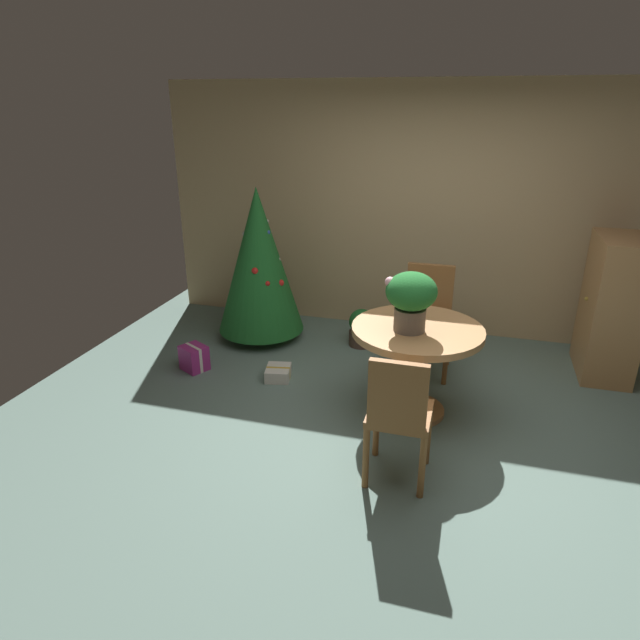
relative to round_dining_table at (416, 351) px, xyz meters
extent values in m
plane|color=slate|center=(-0.04, -0.33, -0.55)|extent=(6.60, 6.60, 0.00)
cube|color=tan|center=(-0.04, 1.87, 0.75)|extent=(6.00, 0.10, 2.60)
cylinder|color=#B27F4C|center=(0.00, 0.00, -0.53)|extent=(0.52, 0.52, 0.04)
cylinder|color=#B27F4C|center=(0.00, 0.00, -0.18)|extent=(0.20, 0.20, 0.66)
cylinder|color=#B27F4C|center=(0.00, 0.00, 0.18)|extent=(1.03, 1.03, 0.06)
cylinder|color=#665B51|center=(-0.06, -0.08, 0.29)|extent=(0.24, 0.24, 0.18)
ellipsoid|color=#1E6628|center=(-0.06, -0.08, 0.52)|extent=(0.39, 0.39, 0.29)
sphere|color=#E5A8B2|center=(-0.22, -0.09, 0.58)|extent=(0.08, 0.08, 0.08)
sphere|color=#E5A8B2|center=(-0.12, 0.00, 0.52)|extent=(0.08, 0.08, 0.08)
sphere|color=#E5A8B2|center=(-0.14, 0.05, 0.56)|extent=(0.08, 0.08, 0.08)
cylinder|color=brown|center=(0.22, 0.56, -0.32)|extent=(0.04, 0.04, 0.47)
cylinder|color=brown|center=(-0.22, 0.56, -0.32)|extent=(0.04, 0.04, 0.47)
cylinder|color=brown|center=(0.22, 0.97, -0.32)|extent=(0.04, 0.04, 0.47)
cylinder|color=brown|center=(-0.22, 0.97, -0.32)|extent=(0.04, 0.04, 0.47)
cube|color=brown|center=(0.00, 0.76, -0.06)|extent=(0.48, 0.46, 0.05)
cube|color=brown|center=(0.00, 0.97, 0.20)|extent=(0.43, 0.05, 0.48)
cylinder|color=brown|center=(-0.18, -0.66, -0.32)|extent=(0.04, 0.04, 0.45)
cylinder|color=brown|center=(0.18, -0.66, -0.32)|extent=(0.04, 0.04, 0.45)
cylinder|color=brown|center=(-0.18, -1.03, -0.32)|extent=(0.04, 0.04, 0.45)
cylinder|color=brown|center=(0.18, -1.03, -0.32)|extent=(0.04, 0.04, 0.45)
cube|color=brown|center=(0.00, -0.85, -0.07)|extent=(0.41, 0.41, 0.05)
cube|color=brown|center=(0.00, -1.03, 0.17)|extent=(0.37, 0.05, 0.44)
cylinder|color=brown|center=(-1.76, 1.10, -0.50)|extent=(0.10, 0.10, 0.11)
cone|color=#1E6628|center=(-1.76, 1.10, 0.31)|extent=(0.90, 0.90, 1.50)
sphere|color=red|center=(-1.50, 1.02, 0.11)|extent=(0.07, 0.07, 0.07)
sphere|color=silver|center=(-1.90, 1.09, 0.58)|extent=(0.06, 0.06, 0.06)
sphere|color=silver|center=(-1.68, 1.16, 0.70)|extent=(0.04, 0.04, 0.04)
sphere|color=red|center=(-1.59, 0.89, 0.14)|extent=(0.05, 0.05, 0.05)
sphere|color=#2D51A8|center=(-1.64, 1.08, 0.61)|extent=(0.05, 0.05, 0.05)
sphere|color=red|center=(-1.71, 0.88, 0.26)|extent=(0.07, 0.07, 0.07)
sphere|color=silver|center=(-1.56, 1.14, 0.32)|extent=(0.05, 0.05, 0.05)
cube|color=silver|center=(-1.26, 0.25, -0.50)|extent=(0.26, 0.30, 0.11)
cube|color=gold|center=(-1.26, 0.25, -0.50)|extent=(0.22, 0.07, 0.11)
cube|color=#9E287A|center=(-2.09, 0.20, -0.43)|extent=(0.30, 0.29, 0.24)
cube|color=silver|center=(-2.09, 0.20, -0.43)|extent=(0.22, 0.14, 0.24)
cube|color=#B27F4C|center=(1.61, 1.21, 0.10)|extent=(0.43, 0.74, 1.29)
sphere|color=#B29338|center=(1.39, 1.21, 0.16)|extent=(0.04, 0.04, 0.04)
cylinder|color=#4C382D|center=(-0.68, 1.19, -0.47)|extent=(0.26, 0.26, 0.16)
sphere|color=#1E6628|center=(-0.68, 1.19, -0.29)|extent=(0.26, 0.26, 0.26)
camera|label=1|loc=(0.35, -3.98, 1.84)|focal=30.81mm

